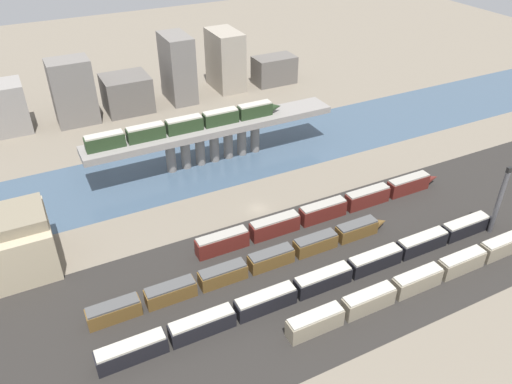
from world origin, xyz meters
name	(u,v)px	position (x,y,z in m)	size (l,w,h in m)	color
ground_plane	(258,209)	(0.00, 0.00, 0.00)	(400.00, 400.00, 0.00)	#756B5B
railbed_yard	(312,271)	(0.00, -24.00, 0.00)	(280.00, 42.00, 0.01)	#282623
river_water	(215,160)	(0.00, 25.91, 0.00)	(320.00, 28.64, 0.01)	#3D5166
bridge	(214,133)	(0.00, 25.91, 8.21)	(68.45, 8.27, 10.57)	gray
train_on_bridge	(189,124)	(-6.71, 25.91, 12.40)	(52.90, 2.92, 3.73)	#23381E
train_yard_near	(444,270)	(21.80, -36.98, 1.93)	(70.82, 2.83, 3.92)	gray
train_yard_mid	(329,278)	(0.73, -28.62, 1.77)	(89.39, 2.92, 3.61)	black
train_yard_far	(253,264)	(-10.49, -18.61, 1.69)	(65.38, 2.96, 3.45)	brown
train_yard_outer	(327,210)	(12.71, -9.95, 2.01)	(65.03, 2.78, 4.09)	#5B1E19
warehouse_building	(2,246)	(-53.74, 3.61, 6.09)	(18.42, 15.45, 12.82)	tan
signal_tower	(499,201)	(41.79, -30.69, 8.01)	(1.03, 1.03, 16.40)	#4C4C51
city_block_left	(7,108)	(-47.63, 70.64, 7.44)	(10.90, 11.28, 14.89)	gray
city_block_center	(73,92)	(-28.65, 67.74, 9.99)	(12.30, 9.32, 19.97)	slate
city_block_right	(127,93)	(-12.16, 69.72, 5.74)	(14.58, 13.13, 11.48)	#605B56
city_block_far_right	(178,68)	(5.90, 70.61, 11.00)	(8.30, 14.60, 22.01)	slate
city_block_tall	(225,60)	(24.47, 73.47, 10.12)	(9.26, 15.50, 20.24)	gray
city_block_low	(274,70)	(42.10, 69.51, 4.92)	(15.01, 8.77, 9.84)	#605B56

